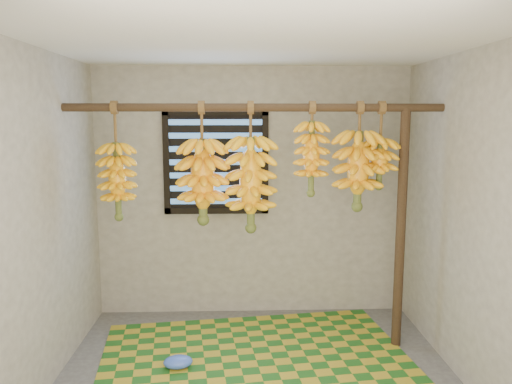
{
  "coord_description": "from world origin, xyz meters",
  "views": [
    {
      "loc": [
        -0.13,
        -3.27,
        1.93
      ],
      "look_at": [
        0.0,
        0.55,
        1.35
      ],
      "focal_mm": 35.0,
      "sensor_mm": 36.0,
      "label": 1
    }
  ],
  "objects_px": {
    "banana_bunch_b": "(203,181)",
    "banana_bunch_f": "(380,163)",
    "support_post": "(401,230)",
    "banana_bunch_e": "(358,170)",
    "banana_bunch_d": "(311,158)",
    "woven_mat": "(259,367)",
    "banana_bunch_a": "(118,181)",
    "banana_bunch_c": "(251,184)",
    "plastic_bag": "(178,362)"
  },
  "relations": [
    {
      "from": "banana_bunch_b",
      "to": "banana_bunch_f",
      "type": "xyz_separation_m",
      "value": [
        1.43,
        -0.0,
        0.14
      ]
    },
    {
      "from": "support_post",
      "to": "banana_bunch_e",
      "type": "distance_m",
      "value": 0.62
    },
    {
      "from": "banana_bunch_e",
      "to": "support_post",
      "type": "bearing_deg",
      "value": -0.0
    },
    {
      "from": "banana_bunch_d",
      "to": "banana_bunch_e",
      "type": "relative_size",
      "value": 0.87
    },
    {
      "from": "woven_mat",
      "to": "banana_bunch_e",
      "type": "xyz_separation_m",
      "value": [
        0.82,
        0.36,
        1.49
      ]
    },
    {
      "from": "banana_bunch_b",
      "to": "banana_bunch_f",
      "type": "distance_m",
      "value": 1.43
    },
    {
      "from": "banana_bunch_a",
      "to": "banana_bunch_d",
      "type": "bearing_deg",
      "value": -0.0
    },
    {
      "from": "banana_bunch_a",
      "to": "banana_bunch_b",
      "type": "height_order",
      "value": "same"
    },
    {
      "from": "woven_mat",
      "to": "banana_bunch_e",
      "type": "distance_m",
      "value": 1.74
    },
    {
      "from": "banana_bunch_a",
      "to": "banana_bunch_c",
      "type": "relative_size",
      "value": 0.91
    },
    {
      "from": "banana_bunch_b",
      "to": "banana_bunch_d",
      "type": "distance_m",
      "value": 0.89
    },
    {
      "from": "banana_bunch_a",
      "to": "banana_bunch_f",
      "type": "distance_m",
      "value": 2.11
    },
    {
      "from": "plastic_bag",
      "to": "banana_bunch_c",
      "type": "xyz_separation_m",
      "value": [
        0.57,
        0.35,
        1.34
      ]
    },
    {
      "from": "support_post",
      "to": "plastic_bag",
      "type": "xyz_separation_m",
      "value": [
        -1.81,
        -0.35,
        -0.94
      ]
    },
    {
      "from": "support_post",
      "to": "banana_bunch_b",
      "type": "height_order",
      "value": "banana_bunch_b"
    },
    {
      "from": "plastic_bag",
      "to": "banana_bunch_b",
      "type": "distance_m",
      "value": 1.42
    },
    {
      "from": "support_post",
      "to": "banana_bunch_c",
      "type": "relative_size",
      "value": 1.93
    },
    {
      "from": "banana_bunch_e",
      "to": "banana_bunch_d",
      "type": "bearing_deg",
      "value": -180.0
    },
    {
      "from": "banana_bunch_c",
      "to": "banana_bunch_d",
      "type": "distance_m",
      "value": 0.53
    },
    {
      "from": "banana_bunch_a",
      "to": "banana_bunch_e",
      "type": "relative_size",
      "value": 1.08
    },
    {
      "from": "plastic_bag",
      "to": "banana_bunch_d",
      "type": "distance_m",
      "value": 1.9
    },
    {
      "from": "banana_bunch_a",
      "to": "banana_bunch_d",
      "type": "xyz_separation_m",
      "value": [
        1.55,
        -0.0,
        0.18
      ]
    },
    {
      "from": "woven_mat",
      "to": "banana_bunch_f",
      "type": "distance_m",
      "value": 1.88
    },
    {
      "from": "banana_bunch_b",
      "to": "banana_bunch_c",
      "type": "height_order",
      "value": "same"
    },
    {
      "from": "woven_mat",
      "to": "support_post",
      "type": "bearing_deg",
      "value": 16.88
    },
    {
      "from": "plastic_bag",
      "to": "banana_bunch_a",
      "type": "bearing_deg",
      "value": 144.42
    },
    {
      "from": "banana_bunch_c",
      "to": "banana_bunch_e",
      "type": "relative_size",
      "value": 1.2
    },
    {
      "from": "banana_bunch_b",
      "to": "banana_bunch_d",
      "type": "bearing_deg",
      "value": -0.0
    },
    {
      "from": "banana_bunch_f",
      "to": "woven_mat",
      "type": "bearing_deg",
      "value": -160.04
    },
    {
      "from": "woven_mat",
      "to": "banana_bunch_a",
      "type": "xyz_separation_m",
      "value": [
        -1.11,
        0.36,
        1.42
      ]
    },
    {
      "from": "banana_bunch_b",
      "to": "banana_bunch_e",
      "type": "relative_size",
      "value": 1.12
    },
    {
      "from": "woven_mat",
      "to": "banana_bunch_a",
      "type": "height_order",
      "value": "banana_bunch_a"
    },
    {
      "from": "banana_bunch_b",
      "to": "support_post",
      "type": "bearing_deg",
      "value": 0.0
    },
    {
      "from": "support_post",
      "to": "woven_mat",
      "type": "xyz_separation_m",
      "value": [
        -1.19,
        -0.36,
        -0.99
      ]
    },
    {
      "from": "banana_bunch_d",
      "to": "woven_mat",
      "type": "bearing_deg",
      "value": -140.46
    },
    {
      "from": "support_post",
      "to": "banana_bunch_f",
      "type": "xyz_separation_m",
      "value": [
        -0.2,
        -0.0,
        0.56
      ]
    },
    {
      "from": "banana_bunch_b",
      "to": "banana_bunch_f",
      "type": "bearing_deg",
      "value": -0.0
    },
    {
      "from": "banana_bunch_b",
      "to": "banana_bunch_c",
      "type": "xyz_separation_m",
      "value": [
        0.39,
        -0.0,
        -0.02
      ]
    },
    {
      "from": "support_post",
      "to": "woven_mat",
      "type": "bearing_deg",
      "value": -163.12
    },
    {
      "from": "banana_bunch_a",
      "to": "plastic_bag",
      "type": "bearing_deg",
      "value": -35.58
    },
    {
      "from": "banana_bunch_b",
      "to": "plastic_bag",
      "type": "bearing_deg",
      "value": -117.98
    },
    {
      "from": "banana_bunch_d",
      "to": "banana_bunch_f",
      "type": "height_order",
      "value": "same"
    },
    {
      "from": "plastic_bag",
      "to": "banana_bunch_a",
      "type": "height_order",
      "value": "banana_bunch_a"
    },
    {
      "from": "banana_bunch_b",
      "to": "banana_bunch_a",
      "type": "bearing_deg",
      "value": 180.0
    },
    {
      "from": "banana_bunch_d",
      "to": "banana_bunch_f",
      "type": "xyz_separation_m",
      "value": [
        0.56,
        0.0,
        -0.04
      ]
    },
    {
      "from": "banana_bunch_b",
      "to": "banana_bunch_f",
      "type": "relative_size",
      "value": 1.38
    },
    {
      "from": "banana_bunch_e",
      "to": "banana_bunch_f",
      "type": "relative_size",
      "value": 1.24
    },
    {
      "from": "plastic_bag",
      "to": "banana_bunch_c",
      "type": "height_order",
      "value": "banana_bunch_c"
    },
    {
      "from": "support_post",
      "to": "banana_bunch_a",
      "type": "bearing_deg",
      "value": 180.0
    },
    {
      "from": "banana_bunch_a",
      "to": "banana_bunch_e",
      "type": "distance_m",
      "value": 1.93
    }
  ]
}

